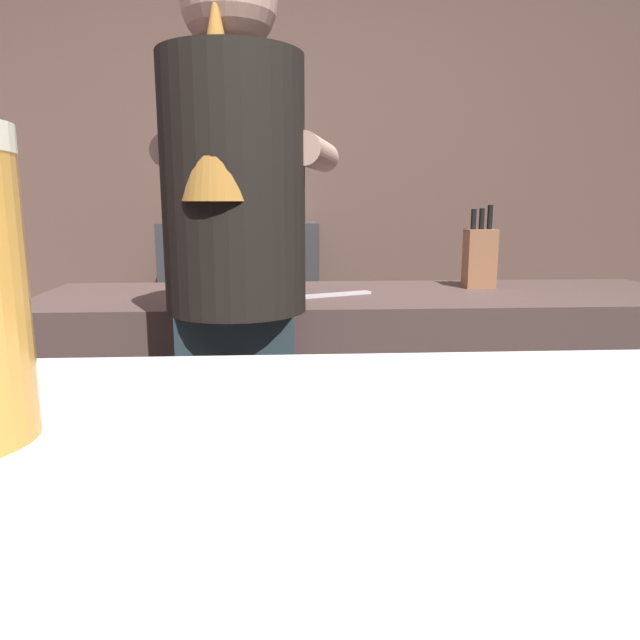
% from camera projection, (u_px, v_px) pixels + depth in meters
% --- Properties ---
extents(wall_back, '(5.20, 0.10, 2.70)m').
position_uv_depth(wall_back, '(267.00, 174.00, 3.31)').
color(wall_back, brown).
rests_on(wall_back, ground).
extents(prep_counter, '(2.10, 0.60, 0.91)m').
position_uv_depth(prep_counter, '(363.00, 425.00, 2.05)').
color(prep_counter, '#4C3935').
rests_on(prep_counter, ground).
extents(back_shelf, '(0.79, 0.36, 1.10)m').
position_uv_depth(back_shelf, '(243.00, 327.00, 3.18)').
color(back_shelf, '#353638').
rests_on(back_shelf, ground).
extents(bartender, '(0.48, 0.54, 1.76)m').
position_uv_depth(bartender, '(236.00, 279.00, 1.47)').
color(bartender, '#26373C').
rests_on(bartender, ground).
extents(knife_block, '(0.10, 0.08, 0.28)m').
position_uv_depth(knife_block, '(480.00, 257.00, 2.06)').
color(knife_block, '#93603F').
rests_on(knife_block, prep_counter).
extents(mixing_bowl, '(0.18, 0.18, 0.05)m').
position_uv_depth(mixing_bowl, '(219.00, 283.00, 2.02)').
color(mixing_bowl, beige).
rests_on(mixing_bowl, prep_counter).
extents(chefs_knife, '(0.23, 0.12, 0.01)m').
position_uv_depth(chefs_knife, '(336.00, 294.00, 1.90)').
color(chefs_knife, silver).
rests_on(chefs_knife, prep_counter).
extents(bottle_olive_oil, '(0.08, 0.08, 0.24)m').
position_uv_depth(bottle_olive_oil, '(247.00, 204.00, 3.11)').
color(bottle_olive_oil, '#DACB83').
rests_on(bottle_olive_oil, back_shelf).
extents(bottle_vinegar, '(0.07, 0.07, 0.17)m').
position_uv_depth(bottle_vinegar, '(197.00, 209.00, 3.07)').
color(bottle_vinegar, '#334F9E').
rests_on(bottle_vinegar, back_shelf).
extents(bottle_soy, '(0.07, 0.07, 0.27)m').
position_uv_depth(bottle_soy, '(180.00, 202.00, 3.09)').
color(bottle_soy, red).
rests_on(bottle_soy, back_shelf).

